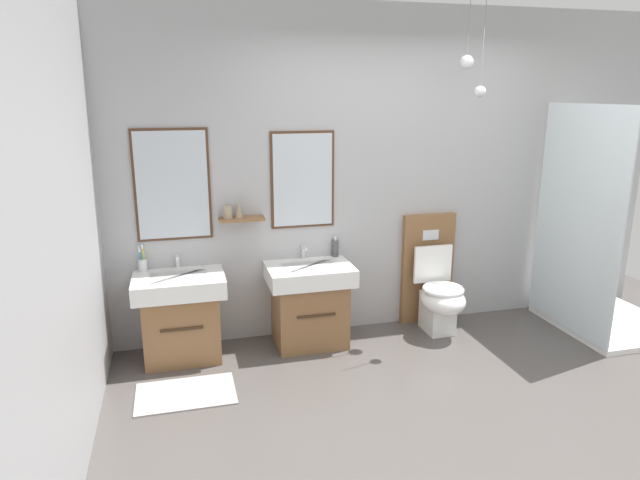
# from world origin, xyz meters

# --- Properties ---
(ground_plane) EXTENTS (6.26, 4.61, 0.10)m
(ground_plane) POSITION_xyz_m (0.00, 0.00, -0.05)
(ground_plane) COLOR #4C4744
(ground_plane) RESTS_ON ground
(wall_back) EXTENTS (5.06, 0.65, 2.73)m
(wall_back) POSITION_xyz_m (-0.02, 1.64, 1.37)
(wall_back) COLOR #A8A8AA
(wall_back) RESTS_ON ground
(wall_left) EXTENTS (0.12, 3.41, 2.73)m
(wall_left) POSITION_xyz_m (-2.47, 0.00, 1.37)
(wall_left) COLOR #A8A8AA
(wall_left) RESTS_ON ground
(bath_mat) EXTENTS (0.68, 0.44, 0.01)m
(bath_mat) POSITION_xyz_m (-1.86, 0.76, 0.01)
(bath_mat) COLOR #9E9993
(bath_mat) RESTS_ON ground
(vanity_sink_left) EXTENTS (0.69, 0.52, 0.68)m
(vanity_sink_left) POSITION_xyz_m (-1.86, 1.37, 0.36)
(vanity_sink_left) COLOR brown
(vanity_sink_left) RESTS_ON ground
(tap_on_left_sink) EXTENTS (0.03, 0.13, 0.11)m
(tap_on_left_sink) POSITION_xyz_m (-1.86, 1.56, 0.75)
(tap_on_left_sink) COLOR silver
(tap_on_left_sink) RESTS_ON vanity_sink_left
(vanity_sink_right) EXTENTS (0.69, 0.52, 0.68)m
(vanity_sink_right) POSITION_xyz_m (-0.82, 1.37, 0.36)
(vanity_sink_right) COLOR brown
(vanity_sink_right) RESTS_ON ground
(tap_on_right_sink) EXTENTS (0.03, 0.13, 0.11)m
(tap_on_right_sink) POSITION_xyz_m (-0.82, 1.56, 0.75)
(tap_on_right_sink) COLOR silver
(tap_on_right_sink) RESTS_ON vanity_sink_right
(toilet) EXTENTS (0.48, 0.62, 1.00)m
(toilet) POSITION_xyz_m (0.32, 1.38, 0.38)
(toilet) COLOR brown
(toilet) RESTS_ON ground
(toothbrush_cup) EXTENTS (0.07, 0.07, 0.21)m
(toothbrush_cup) POSITION_xyz_m (-2.12, 1.55, 0.73)
(toothbrush_cup) COLOR silver
(toothbrush_cup) RESTS_ON vanity_sink_left
(soap_dispenser) EXTENTS (0.06, 0.06, 0.18)m
(soap_dispenser) POSITION_xyz_m (-0.55, 1.56, 0.75)
(soap_dispenser) COLOR #4C4C51
(soap_dispenser) RESTS_ON vanity_sink_right
(shower_tray) EXTENTS (0.99, 1.03, 1.95)m
(shower_tray) POSITION_xyz_m (1.69, 1.00, 0.40)
(shower_tray) COLOR white
(shower_tray) RESTS_ON ground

